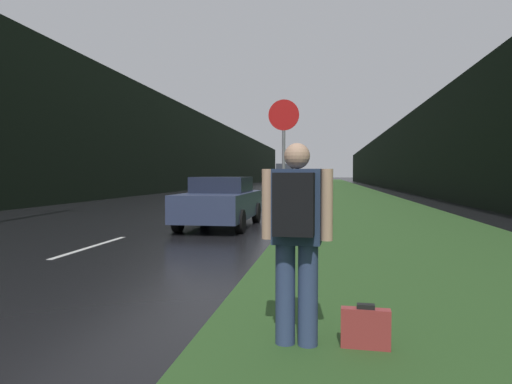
% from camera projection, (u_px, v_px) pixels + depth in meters
% --- Properties ---
extents(grass_verge, '(6.00, 240.00, 0.02)m').
position_uv_depth(grass_verge, '(347.00, 192.00, 40.79)').
color(grass_verge, '#2D5123').
rests_on(grass_verge, ground_plane).
extents(lane_stripe_b, '(0.12, 3.00, 0.01)m').
position_uv_depth(lane_stripe_b, '(92.00, 247.00, 9.59)').
color(lane_stripe_b, silver).
rests_on(lane_stripe_b, ground_plane).
extents(lane_stripe_c, '(0.12, 3.00, 0.01)m').
position_uv_depth(lane_stripe_c, '(190.00, 217.00, 16.50)').
color(lane_stripe_c, silver).
rests_on(lane_stripe_c, ground_plane).
extents(lane_stripe_d, '(0.12, 3.00, 0.01)m').
position_uv_depth(lane_stripe_d, '(230.00, 204.00, 23.41)').
color(lane_stripe_d, silver).
rests_on(lane_stripe_d, ground_plane).
extents(lane_stripe_e, '(0.12, 3.00, 0.01)m').
position_uv_depth(lane_stripe_e, '(252.00, 198.00, 30.32)').
color(lane_stripe_e, silver).
rests_on(lane_stripe_e, ground_plane).
extents(treeline_far_side, '(2.00, 140.00, 8.28)m').
position_uv_depth(treeline_far_side, '(200.00, 152.00, 53.01)').
color(treeline_far_side, black).
rests_on(treeline_far_side, ground_plane).
extents(treeline_near_side, '(2.00, 140.00, 6.68)m').
position_uv_depth(treeline_near_side, '(399.00, 158.00, 49.63)').
color(treeline_near_side, black).
rests_on(treeline_near_side, ground_plane).
extents(stop_sign, '(0.66, 0.07, 3.12)m').
position_uv_depth(stop_sign, '(284.00, 158.00, 9.74)').
color(stop_sign, slate).
rests_on(stop_sign, ground_plane).
extents(hitchhiker_with_backpack, '(0.62, 0.44, 1.79)m').
position_uv_depth(hitchhiker_with_backpack, '(296.00, 231.00, 3.94)').
color(hitchhiker_with_backpack, navy).
rests_on(hitchhiker_with_backpack, ground_plane).
extents(suitcase, '(0.42, 0.13, 0.40)m').
position_uv_depth(suitcase, '(366.00, 329.00, 3.91)').
color(suitcase, '#9E3333').
rests_on(suitcase, ground_plane).
extents(car_passing_near, '(1.88, 4.43, 1.45)m').
position_uv_depth(car_passing_near, '(221.00, 202.00, 13.28)').
color(car_passing_near, '#2D3856').
rests_on(car_passing_near, ground_plane).
extents(car_passing_far, '(1.92, 4.23, 1.29)m').
position_uv_depth(car_passing_far, '(291.00, 185.00, 39.21)').
color(car_passing_far, black).
rests_on(car_passing_far, ground_plane).
extents(delivery_truck, '(2.59, 7.73, 3.34)m').
position_uv_depth(delivery_truck, '(286.00, 174.00, 75.74)').
color(delivery_truck, black).
rests_on(delivery_truck, ground_plane).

